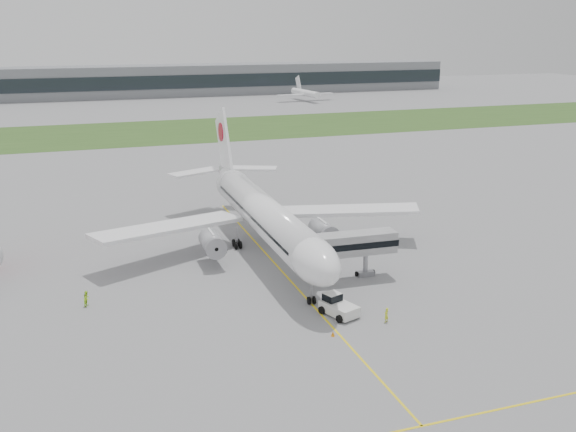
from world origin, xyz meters
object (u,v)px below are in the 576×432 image
object	(u,v)px
pushback_tug	(337,306)
jet_bridge	(342,246)
airliner	(262,212)
ground_crew_near	(386,315)

from	to	relation	value
pushback_tug	jet_bridge	xyz separation A→B (m)	(4.42, 9.18, 3.55)
pushback_tug	jet_bridge	bearing A→B (deg)	44.28
airliner	ground_crew_near	distance (m)	27.97
ground_crew_near	pushback_tug	bearing A→B (deg)	-68.28
airliner	jet_bridge	bearing A→B (deg)	-66.40
ground_crew_near	airliner	bearing A→B (deg)	-105.73
airliner	pushback_tug	distance (m)	23.85
jet_bridge	ground_crew_near	world-z (taller)	jet_bridge
pushback_tug	jet_bridge	size ratio (longest dim) A/B	0.36
jet_bridge	pushback_tug	bearing A→B (deg)	-113.26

